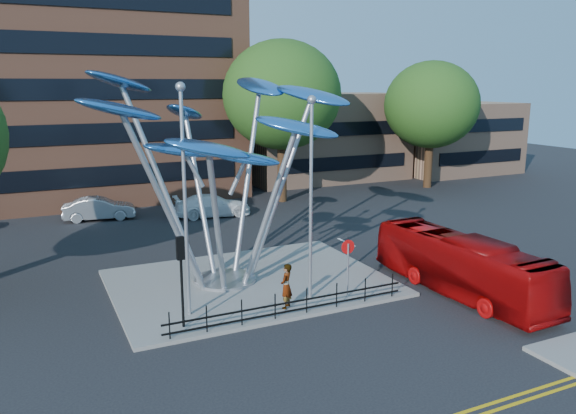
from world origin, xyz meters
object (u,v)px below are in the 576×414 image
tree_right (282,95)px  street_lamp_left (184,182)px  parked_car_right (212,205)px  traffic_light_island (181,263)px  pedestrian (286,286)px  red_bus (461,265)px  parked_car_mid (99,209)px  street_lamp_right (311,181)px  tree_far (431,105)px  leaf_sculpture (219,131)px  no_entry_sign_island (348,258)px

tree_right → street_lamp_left: bearing=-124.0°
tree_right → parked_car_right: bearing=-158.8°
traffic_light_island → pedestrian: size_ratio=1.89×
red_bus → parked_car_mid: bearing=119.1°
red_bus → pedestrian: red_bus is taller
street_lamp_right → parked_car_right: (1.11, 16.52, -4.34)m
street_lamp_right → parked_car_mid: (-6.02, 18.76, -4.34)m
tree_right → pedestrian: 22.51m
red_bus → pedestrian: bearing=167.6°
tree_far → street_lamp_right: size_ratio=1.30×
tree_far → pedestrian: size_ratio=5.96×
tree_far → tree_right: bearing=-180.0°
parked_car_mid → street_lamp_right: bearing=-153.7°
leaf_sculpture → street_lamp_right: 4.83m
pedestrian → parked_car_right: size_ratio=0.35×
tree_right → pedestrian: tree_right is taller
street_lamp_right → traffic_light_island: bearing=-174.8°
parked_car_mid → red_bus: bearing=-140.8°
street_lamp_left → street_lamp_right: 5.03m
tree_far → red_bus: 26.55m
parked_car_mid → tree_far: bearing=-81.0°
street_lamp_right → no_entry_sign_island: bearing=-17.9°
tree_right → parked_car_right: tree_right is taller
street_lamp_left → street_lamp_right: (5.00, -0.50, -0.26)m
tree_far → traffic_light_island: 33.61m
street_lamp_left → traffic_light_island: street_lamp_left is taller
leaf_sculpture → pedestrian: 7.27m
leaf_sculpture → street_lamp_right: size_ratio=1.53×
leaf_sculpture → red_bus: (8.83, -5.63, -5.59)m
traffic_light_island → no_entry_sign_island: 7.05m
street_lamp_left → traffic_light_island: (-0.50, -1.00, -2.74)m
pedestrian → parked_car_mid: (-4.69, 19.26, -0.30)m
parked_car_right → street_lamp_left: bearing=165.4°
tree_far → traffic_light_island: tree_far is taller
parked_car_mid → leaf_sculpture: bearing=-158.6°
traffic_light_island → parked_car_right: 18.35m
tree_far → leaf_sculpture: (-24.07, -15.32, -0.23)m
street_lamp_right → pedestrian: 4.28m
tree_right → parked_car_mid: (-13.52, -0.24, -7.28)m
street_lamp_right → parked_car_mid: 20.18m
street_lamp_left → no_entry_sign_island: bearing=-8.6°
tree_far → traffic_light_island: bearing=-144.2°
street_lamp_right → tree_right: bearing=68.5°
street_lamp_left → red_bus: street_lamp_left is taller
red_bus → pedestrian: (-7.59, 1.45, -0.22)m
tree_far → no_entry_sign_island: size_ratio=4.41×
pedestrian → leaf_sculpture: bearing=-116.4°
street_lamp_left → no_entry_sign_island: 7.47m
tree_far → leaf_sculpture: size_ratio=0.85×
pedestrian → tree_right: bearing=-157.3°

